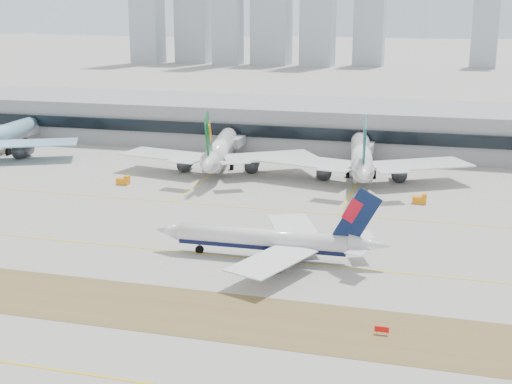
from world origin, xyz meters
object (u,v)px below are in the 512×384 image
(taxiing_airliner, at_px, (270,240))
(widebody_eva, at_px, (219,152))
(widebody_cathay, at_px, (362,158))
(terminal, at_px, (320,125))

(taxiing_airliner, height_order, widebody_eva, widebody_eva)
(widebody_cathay, bearing_deg, terminal, 15.70)
(widebody_eva, xyz_separation_m, widebody_cathay, (43.01, 0.73, 0.23))
(widebody_cathay, bearing_deg, widebody_eva, 82.56)
(taxiing_airliner, xyz_separation_m, widebody_cathay, (8.50, 72.58, 2.12))
(widebody_eva, bearing_deg, terminal, -36.20)
(widebody_eva, bearing_deg, widebody_cathay, -99.78)
(widebody_eva, height_order, widebody_cathay, widebody_cathay)
(widebody_eva, distance_m, widebody_cathay, 43.01)
(taxiing_airliner, bearing_deg, widebody_cathay, -97.97)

